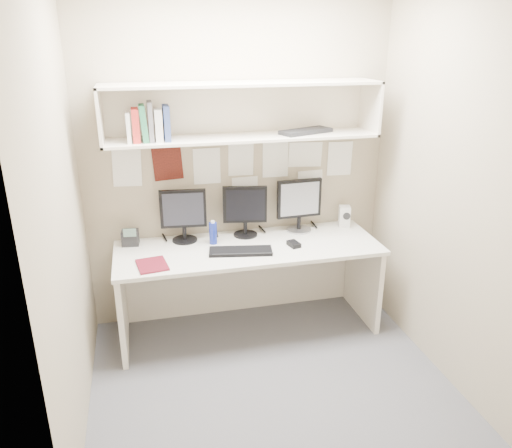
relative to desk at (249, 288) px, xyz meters
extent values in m
cube|color=#4D4D52|center=(0.00, -0.65, -0.37)|extent=(2.40, 2.00, 0.01)
cube|color=#9E9179|center=(0.00, 0.35, 0.93)|extent=(2.40, 0.02, 2.60)
cube|color=#9E9179|center=(0.00, -1.65, 0.93)|extent=(2.40, 0.02, 2.60)
cube|color=#9E9179|center=(-1.20, -0.65, 0.93)|extent=(0.02, 2.00, 2.60)
cube|color=#9E9179|center=(1.20, -0.65, 0.93)|extent=(0.02, 2.00, 2.60)
cube|color=silver|center=(0.00, -0.01, 0.35)|extent=(2.00, 0.70, 0.03)
cube|color=silver|center=(0.00, 0.32, -0.02)|extent=(1.96, 0.02, 0.70)
cube|color=silver|center=(0.00, 0.16, 1.16)|extent=(2.00, 0.38, 0.02)
cube|color=silver|center=(0.00, 0.16, 1.54)|extent=(2.00, 0.38, 0.02)
cube|color=silver|center=(0.00, 0.34, 1.35)|extent=(2.00, 0.02, 0.40)
cube|color=silver|center=(-0.99, 0.16, 1.35)|extent=(0.02, 0.38, 0.40)
cube|color=silver|center=(0.99, 0.16, 1.35)|extent=(0.02, 0.38, 0.40)
cylinder|color=black|center=(-0.46, 0.21, 0.37)|extent=(0.19, 0.19, 0.01)
cylinder|color=black|center=(-0.46, 0.21, 0.43)|extent=(0.03, 0.03, 0.10)
cube|color=black|center=(-0.46, 0.22, 0.62)|extent=(0.35, 0.07, 0.30)
cube|color=black|center=(-0.46, 0.20, 0.62)|extent=(0.31, 0.03, 0.26)
cylinder|color=black|center=(0.02, 0.21, 0.37)|extent=(0.19, 0.19, 0.01)
cylinder|color=black|center=(0.02, 0.21, 0.43)|extent=(0.03, 0.03, 0.10)
cube|color=black|center=(0.02, 0.22, 0.62)|extent=(0.35, 0.10, 0.29)
cube|color=black|center=(0.02, 0.20, 0.62)|extent=(0.30, 0.06, 0.25)
cylinder|color=#A5A5AA|center=(0.47, 0.21, 0.37)|extent=(0.20, 0.20, 0.01)
cylinder|color=black|center=(0.47, 0.21, 0.43)|extent=(0.03, 0.03, 0.10)
cube|color=black|center=(0.47, 0.22, 0.64)|extent=(0.37, 0.06, 0.31)
cube|color=#BABABF|center=(0.47, 0.20, 0.64)|extent=(0.32, 0.02, 0.27)
cube|color=black|center=(-0.08, -0.11, 0.38)|extent=(0.48, 0.24, 0.02)
cube|color=black|center=(0.33, -0.09, 0.38)|extent=(0.09, 0.12, 0.03)
cube|color=silver|center=(0.87, 0.22, 0.45)|extent=(0.11, 0.11, 0.18)
cylinder|color=black|center=(0.87, 0.17, 0.47)|extent=(0.06, 0.02, 0.06)
cylinder|color=navy|center=(-0.25, 0.10, 0.45)|extent=(0.06, 0.06, 0.17)
cylinder|color=white|center=(-0.25, 0.10, 0.54)|extent=(0.03, 0.03, 0.02)
cube|color=#590F1B|center=(-0.73, -0.19, 0.37)|extent=(0.23, 0.27, 0.01)
cube|color=black|center=(-0.87, 0.23, 0.42)|extent=(0.13, 0.12, 0.11)
cube|color=#4C6659|center=(-0.87, 0.17, 0.48)|extent=(0.09, 0.02, 0.06)
cube|color=silver|center=(-0.81, 0.12, 1.28)|extent=(0.03, 0.17, 0.20)
cube|color=red|center=(-0.76, 0.12, 1.29)|extent=(0.05, 0.17, 0.23)
cube|color=#236A45|center=(-0.71, 0.12, 1.30)|extent=(0.04, 0.17, 0.25)
cube|color=#59575D|center=(-0.66, 0.12, 1.31)|extent=(0.03, 0.17, 0.27)
cube|color=silver|center=(-0.61, 0.12, 1.28)|extent=(0.05, 0.17, 0.22)
cube|color=navy|center=(-0.55, 0.12, 1.29)|extent=(0.04, 0.17, 0.24)
cube|color=black|center=(0.48, 0.15, 1.19)|extent=(0.44, 0.30, 0.03)
camera|label=1|loc=(-0.75, -3.41, 1.86)|focal=35.00mm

